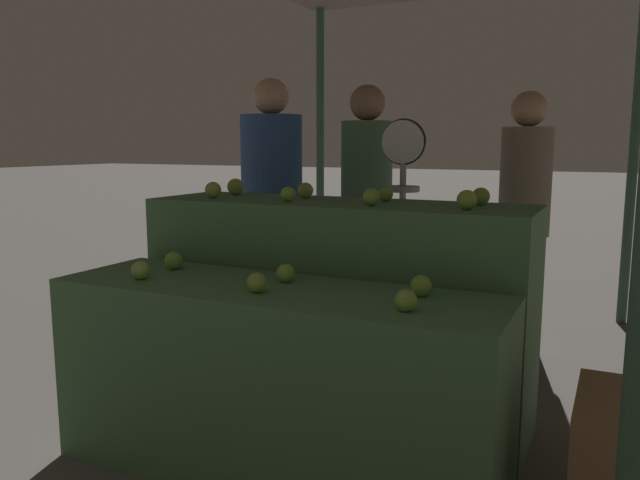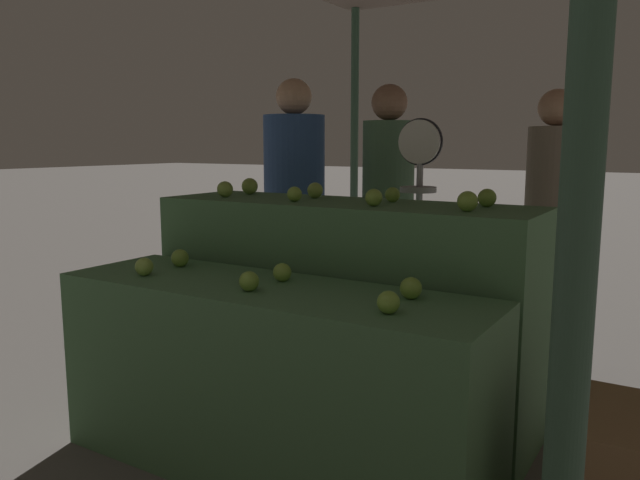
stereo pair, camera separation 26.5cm
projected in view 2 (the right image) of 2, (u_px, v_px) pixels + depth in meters
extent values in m
plane|color=#59544F|center=(270.00, 470.00, 2.57)|extent=(60.00, 60.00, 0.00)
cylinder|color=#33513D|center=(581.00, 196.00, 1.03)|extent=(0.07, 0.07, 2.50)
cylinder|color=#33513D|center=(354.00, 153.00, 5.58)|extent=(0.07, 0.07, 2.50)
cube|color=#4C7A4C|center=(269.00, 381.00, 2.51)|extent=(1.82, 0.55, 0.78)
cube|color=#4C7A4C|center=(342.00, 312.00, 2.99)|extent=(1.82, 0.55, 1.06)
sphere|color=#8EB247|center=(144.00, 267.00, 2.64)|extent=(0.08, 0.08, 0.08)
sphere|color=#7AA338|center=(249.00, 281.00, 2.37)|extent=(0.08, 0.08, 0.08)
sphere|color=#7AA338|center=(388.00, 302.00, 2.05)|extent=(0.08, 0.08, 0.08)
sphere|color=#7AA338|center=(180.00, 258.00, 2.84)|extent=(0.08, 0.08, 0.08)
sphere|color=#84AD3D|center=(282.00, 272.00, 2.53)|extent=(0.08, 0.08, 0.08)
sphere|color=#7AA338|center=(411.00, 288.00, 2.25)|extent=(0.08, 0.08, 0.08)
sphere|color=#8EB247|center=(225.00, 189.00, 3.15)|extent=(0.08, 0.08, 0.08)
sphere|color=#84AD3D|center=(295.00, 194.00, 2.92)|extent=(0.07, 0.07, 0.07)
sphere|color=#84AD3D|center=(374.00, 198.00, 2.70)|extent=(0.08, 0.08, 0.08)
sphere|color=#84AD3D|center=(468.00, 201.00, 2.49)|extent=(0.08, 0.08, 0.08)
sphere|color=#8EB247|center=(250.00, 186.00, 3.34)|extent=(0.09, 0.09, 0.09)
sphere|color=#8EB247|center=(315.00, 190.00, 3.10)|extent=(0.08, 0.08, 0.08)
sphere|color=#7AA338|center=(392.00, 195.00, 2.89)|extent=(0.07, 0.07, 0.07)
sphere|color=#7AA338|center=(487.00, 198.00, 2.67)|extent=(0.08, 0.08, 0.08)
cylinder|color=#99999E|center=(418.00, 261.00, 3.50)|extent=(0.04, 0.04, 1.37)
cylinder|color=black|center=(420.00, 142.00, 3.39)|extent=(0.26, 0.01, 0.26)
cylinder|color=silver|center=(419.00, 142.00, 3.38)|extent=(0.24, 0.02, 0.24)
cylinder|color=#99999E|center=(418.00, 177.00, 3.41)|extent=(0.01, 0.01, 0.14)
cylinder|color=#99999E|center=(418.00, 189.00, 3.42)|extent=(0.20, 0.20, 0.03)
cube|color=#2D2D38|center=(386.00, 291.00, 4.01)|extent=(0.28, 0.23, 0.79)
cylinder|color=#476B4C|center=(388.00, 176.00, 3.90)|extent=(0.43, 0.43, 0.69)
sphere|color=#936B51|center=(389.00, 102.00, 3.83)|extent=(0.22, 0.22, 0.22)
cube|color=#2D2D38|center=(546.00, 300.00, 3.83)|extent=(0.27, 0.22, 0.77)
cylinder|color=#756656|center=(553.00, 183.00, 3.72)|extent=(0.41, 0.41, 0.67)
sphere|color=tan|center=(557.00, 108.00, 3.65)|extent=(0.22, 0.22, 0.22)
cube|color=#2D2D38|center=(295.00, 284.00, 4.15)|extent=(0.33, 0.23, 0.81)
cylinder|color=#2D4C84|center=(294.00, 170.00, 4.04)|extent=(0.47, 0.47, 0.70)
sphere|color=tan|center=(294.00, 97.00, 3.97)|extent=(0.23, 0.23, 0.23)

